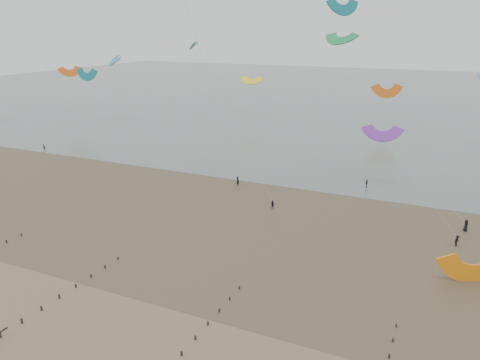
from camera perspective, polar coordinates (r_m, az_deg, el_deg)
name	(u,v)px	position (r m, az deg, el deg)	size (l,w,h in m)	color
ground	(154,338)	(50.41, -10.49, -18.38)	(500.00, 500.00, 0.00)	brown
sea_and_shore	(251,214)	(78.63, 1.40, -4.15)	(500.00, 665.00, 0.03)	#475654
kitesurfer_lead	(238,181)	(92.39, -0.28, -0.10)	(0.69, 0.45, 1.89)	black
kitesurfers	(466,210)	(86.41, 25.84, -3.36)	(145.46, 25.69, 1.86)	black
grounded_kite	(471,281)	(65.44, 26.33, -10.98)	(7.35, 3.85, 5.60)	orange
kites_airborne	(309,63)	(131.33, 8.41, 13.94)	(234.36, 104.20, 40.32)	#A11C6D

